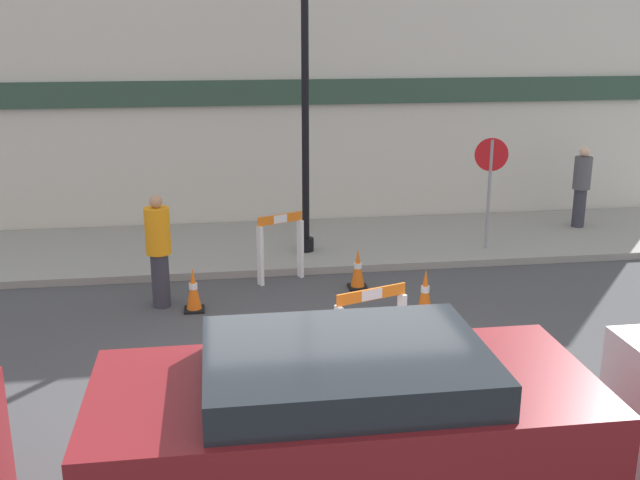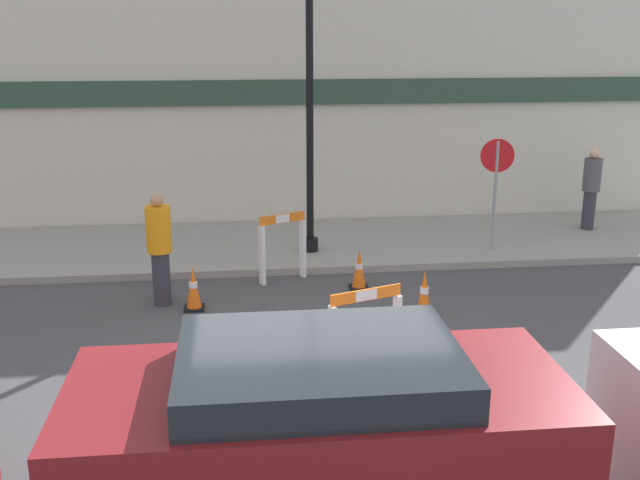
{
  "view_description": "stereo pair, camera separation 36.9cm",
  "coord_description": "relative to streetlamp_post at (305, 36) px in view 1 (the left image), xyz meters",
  "views": [
    {
      "loc": [
        -1.13,
        -7.51,
        4.15
      ],
      "look_at": [
        0.42,
        3.19,
        1.0
      ],
      "focal_mm": 42.0,
      "sensor_mm": 36.0,
      "label": 1
    },
    {
      "loc": [
        -0.76,
        -7.56,
        4.15
      ],
      "look_at": [
        0.42,
        3.19,
        1.0
      ],
      "focal_mm": 42.0,
      "sensor_mm": 36.0,
      "label": 2
    }
  ],
  "objects": [
    {
      "name": "stop_sign",
      "position": [
        3.32,
        -0.3,
        -2.43
      ],
      "size": [
        0.59,
        0.15,
        2.05
      ],
      "rotation": [
        0.0,
        0.0,
        2.93
      ],
      "color": "gray",
      "rests_on": "sidewalk_slab"
    },
    {
      "name": "barricade_0",
      "position": [
        -0.58,
        -1.22,
        -3.32
      ],
      "size": [
        0.8,
        0.46,
        1.15
      ],
      "rotation": [
        0.0,
        0.0,
        3.57
      ],
      "color": "white",
      "rests_on": "ground_plane"
    },
    {
      "name": "person_worker",
      "position": [
        -2.48,
        -2.12,
        -3.01
      ],
      "size": [
        0.46,
        0.46,
        1.73
      ],
      "rotation": [
        0.0,
        0.0,
        -0.28
      ],
      "color": "#33333D",
      "rests_on": "ground_plane"
    },
    {
      "name": "traffic_cone_0",
      "position": [
        -1.99,
        -2.39,
        -3.6
      ],
      "size": [
        0.3,
        0.3,
        0.68
      ],
      "color": "black",
      "rests_on": "ground_plane"
    },
    {
      "name": "streetlamp_post",
      "position": [
        0.0,
        0.0,
        0.0
      ],
      "size": [
        0.44,
        0.44,
        5.99
      ],
      "color": "black",
      "rests_on": "sidewalk_slab"
    },
    {
      "name": "person_pedestrian",
      "position": [
        5.73,
        0.89,
        -2.92
      ],
      "size": [
        0.47,
        0.47,
        1.65
      ],
      "rotation": [
        0.0,
        0.0,
        3.63
      ],
      "color": "#33333D",
      "rests_on": "sidewalk_slab"
    },
    {
      "name": "parked_car_1",
      "position": [
        -0.7,
        -7.96,
        -2.91
      ],
      "size": [
        3.84,
        1.87,
        1.82
      ],
      "color": "maroon",
      "rests_on": "ground_plane"
    },
    {
      "name": "barricade_1",
      "position": [
        0.27,
        -4.42,
        -3.39
      ],
      "size": [
        0.98,
        0.46,
        0.97
      ],
      "rotation": [
        0.0,
        0.0,
        6.63
      ],
      "color": "white",
      "rests_on": "ground_plane"
    },
    {
      "name": "storefront_facade",
      "position": [
        -0.5,
        2.31,
        -1.18
      ],
      "size": [
        18.0,
        0.22,
        5.5
      ],
      "color": "beige",
      "rests_on": "ground_plane"
    },
    {
      "name": "traffic_cone_1",
      "position": [
        1.37,
        -3.07,
        -3.58
      ],
      "size": [
        0.3,
        0.3,
        0.73
      ],
      "color": "black",
      "rests_on": "ground_plane"
    },
    {
      "name": "sidewalk_slab",
      "position": [
        -0.5,
        0.62,
        -3.87
      ],
      "size": [
        18.0,
        3.23,
        0.13
      ],
      "color": "gray",
      "rests_on": "ground_plane"
    },
    {
      "name": "ground_plane",
      "position": [
        -0.5,
        -5.49,
        -3.93
      ],
      "size": [
        60.0,
        60.0,
        0.0
      ],
      "primitive_type": "plane",
      "color": "#424244"
    },
    {
      "name": "traffic_cone_2",
      "position": [
        0.62,
        -1.76,
        -3.61
      ],
      "size": [
        0.3,
        0.3,
        0.66
      ],
      "color": "black",
      "rests_on": "ground_plane"
    }
  ]
}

